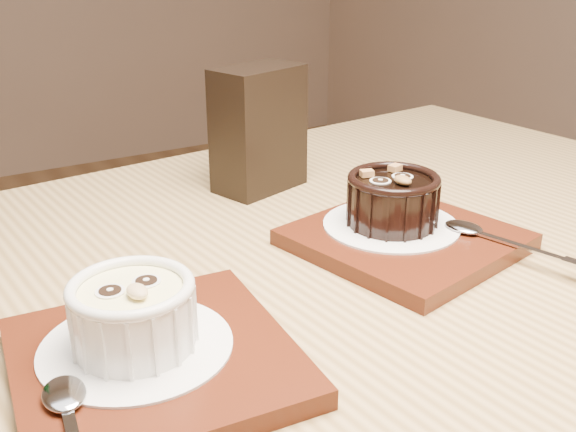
% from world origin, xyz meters
% --- Properties ---
extents(table, '(1.27, 0.91, 0.75)m').
position_xyz_m(table, '(0.07, -0.28, 0.66)').
color(table, olive).
rests_on(table, ground).
extents(tray_left, '(0.19, 0.19, 0.01)m').
position_xyz_m(tray_left, '(-0.06, -0.32, 0.76)').
color(tray_left, '#501D0D').
rests_on(tray_left, table).
extents(doily_left, '(0.13, 0.13, 0.00)m').
position_xyz_m(doily_left, '(-0.07, -0.31, 0.77)').
color(doily_left, white).
rests_on(doily_left, tray_left).
extents(ramekin_white, '(0.08, 0.08, 0.05)m').
position_xyz_m(ramekin_white, '(-0.07, -0.31, 0.79)').
color(ramekin_white, white).
rests_on(ramekin_white, doily_left).
extents(spoon_left, '(0.04, 0.14, 0.01)m').
position_xyz_m(spoon_left, '(-0.13, -0.37, 0.77)').
color(spoon_left, silver).
rests_on(spoon_left, tray_left).
extents(tray_right, '(0.21, 0.21, 0.01)m').
position_xyz_m(tray_right, '(0.21, -0.25, 0.76)').
color(tray_right, '#501D0D').
rests_on(tray_right, table).
extents(doily_right, '(0.13, 0.13, 0.00)m').
position_xyz_m(doily_right, '(0.21, -0.23, 0.77)').
color(doily_right, white).
rests_on(doily_right, tray_right).
extents(ramekin_dark, '(0.09, 0.09, 0.05)m').
position_xyz_m(ramekin_dark, '(0.21, -0.23, 0.79)').
color(ramekin_dark, black).
rests_on(ramekin_dark, doily_right).
extents(spoon_right, '(0.06, 0.14, 0.01)m').
position_xyz_m(spoon_right, '(0.27, -0.31, 0.77)').
color(spoon_right, silver).
rests_on(spoon_right, tray_right).
extents(condiment_stand, '(0.11, 0.09, 0.14)m').
position_xyz_m(condiment_stand, '(0.17, -0.04, 0.82)').
color(condiment_stand, black).
rests_on(condiment_stand, table).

